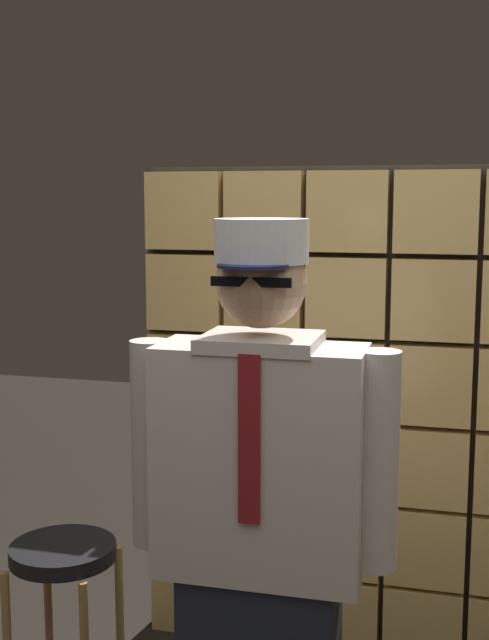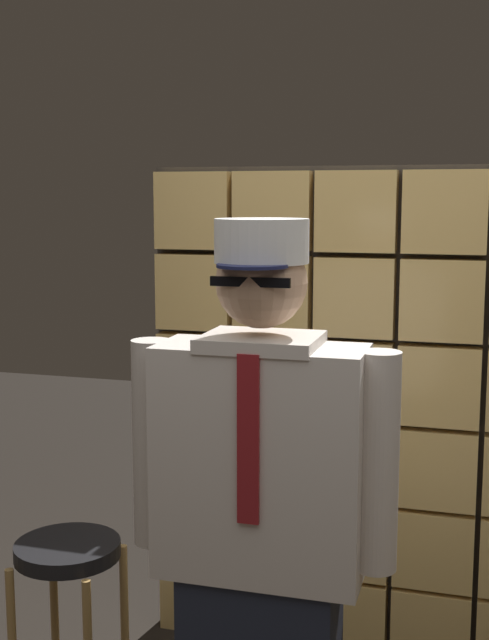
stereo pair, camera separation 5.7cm
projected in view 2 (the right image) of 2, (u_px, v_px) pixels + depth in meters
glass_block_wall at (394, 424)px, 3.30m from camera, size 2.02×0.10×2.02m
standing_person at (261, 546)px, 2.24m from camera, size 0.72×0.30×1.83m
bar_stool at (69, 601)px, 2.71m from camera, size 0.34×0.34×0.78m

